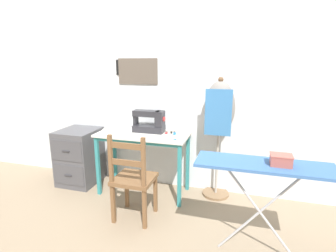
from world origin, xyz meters
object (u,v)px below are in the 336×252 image
object	(u,v)px
thread_spool_near_machine	(166,133)
storage_box	(281,160)
fabric_bowl	(107,130)
dress_form	(219,114)
ironing_board	(264,169)
filing_cabinet	(80,156)
sewing_machine	(150,122)
thread_spool_mid_table	(171,132)
thread_spool_far_edge	(175,133)
wooden_chair	(133,179)
scissors	(176,140)

from	to	relation	value
thread_spool_near_machine	storage_box	world-z (taller)	storage_box
fabric_bowl	dress_form	distance (m)	1.36
fabric_bowl	ironing_board	xyz separation A→B (m)	(1.77, -0.70, -0.01)
thread_spool_near_machine	filing_cabinet	xyz separation A→B (m)	(-1.21, -0.03, -0.41)
thread_spool_near_machine	ironing_board	size ratio (longest dim) A/B	0.04
sewing_machine	ironing_board	distance (m)	1.53
storage_box	thread_spool_mid_table	bearing A→B (deg)	142.39
sewing_machine	dress_form	xyz separation A→B (m)	(0.81, 0.08, 0.13)
thread_spool_far_edge	dress_form	size ratio (longest dim) A/B	0.03
thread_spool_near_machine	thread_spool_far_edge	world-z (taller)	thread_spool_far_edge
wooden_chair	ironing_board	bearing A→B (deg)	-9.03
sewing_machine	scissors	xyz separation A→B (m)	(0.39, -0.26, -0.12)
fabric_bowl	ironing_board	bearing A→B (deg)	-21.54
wooden_chair	dress_form	world-z (taller)	dress_form
storage_box	dress_form	bearing A→B (deg)	121.07
ironing_board	storage_box	size ratio (longest dim) A/B	6.54
ironing_board	wooden_chair	bearing A→B (deg)	170.97
thread_spool_mid_table	filing_cabinet	bearing A→B (deg)	-177.01
filing_cabinet	thread_spool_far_edge	bearing A→B (deg)	0.83
sewing_machine	fabric_bowl	xyz separation A→B (m)	(-0.50, -0.16, -0.10)
fabric_bowl	thread_spool_near_machine	bearing A→B (deg)	9.41
scissors	dress_form	size ratio (longest dim) A/B	0.09
sewing_machine	fabric_bowl	size ratio (longest dim) A/B	3.53
ironing_board	storage_box	bearing A→B (deg)	-1.71
fabric_bowl	dress_form	world-z (taller)	dress_form
scissors	wooden_chair	bearing A→B (deg)	-130.11
thread_spool_far_edge	thread_spool_near_machine	bearing A→B (deg)	174.73
filing_cabinet	thread_spool_near_machine	bearing A→B (deg)	1.36
scissors	ironing_board	distance (m)	1.06
thread_spool_mid_table	storage_box	size ratio (longest dim) A/B	0.21
thread_spool_far_edge	storage_box	world-z (taller)	storage_box
dress_form	storage_box	bearing A→B (deg)	-58.93
thread_spool_mid_table	ironing_board	size ratio (longest dim) A/B	0.03
scissors	thread_spool_near_machine	xyz separation A→B (m)	(-0.17, 0.22, 0.01)
sewing_machine	thread_spool_far_edge	world-z (taller)	sewing_machine
sewing_machine	thread_spool_near_machine	world-z (taller)	sewing_machine
scissors	storage_box	world-z (taller)	storage_box
fabric_bowl	wooden_chair	size ratio (longest dim) A/B	0.12
fabric_bowl	ironing_board	size ratio (longest dim) A/B	0.11
sewing_machine	ironing_board	world-z (taller)	sewing_machine
scissors	sewing_machine	bearing A→B (deg)	145.97
dress_form	filing_cabinet	bearing A→B (deg)	-175.20
thread_spool_near_machine	fabric_bowl	bearing A→B (deg)	-170.59
thread_spool_near_machine	dress_form	xyz separation A→B (m)	(0.60, 0.12, 0.24)
thread_spool_mid_table	ironing_board	xyz separation A→B (m)	(1.00, -0.85, -0.00)
sewing_machine	thread_spool_far_edge	bearing A→B (deg)	-8.65
thread_spool_far_edge	storage_box	size ratio (longest dim) A/B	0.27
thread_spool_far_edge	wooden_chair	xyz separation A→B (m)	(-0.27, -0.62, -0.35)
thread_spool_mid_table	fabric_bowl	bearing A→B (deg)	-168.55
scissors	thread_spool_mid_table	world-z (taller)	thread_spool_mid_table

